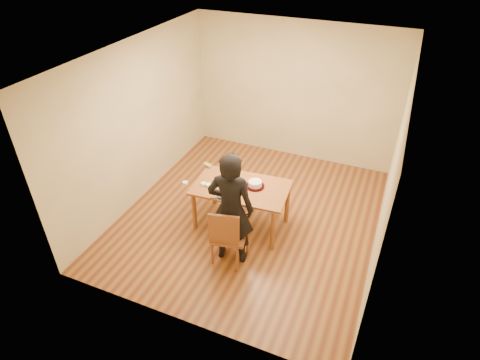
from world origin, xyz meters
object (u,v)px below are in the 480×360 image
at_px(cake_plate, 255,186).
at_px(person, 231,209).
at_px(cake, 255,184).
at_px(dining_table, 241,187).
at_px(dining_chair, 230,235).

xyz_separation_m(cake_plate, person, (-0.05, -0.81, 0.12)).
height_order(cake_plate, cake, cake).
bearing_deg(cake, dining_table, -157.75).
height_order(dining_table, dining_chair, dining_table).
height_order(dining_table, cake, cake).
height_order(dining_chair, cake, cake).
height_order(cake_plate, person, person).
bearing_deg(cake_plate, person, -93.30).
xyz_separation_m(dining_table, dining_chair, (0.15, -0.78, -0.28)).
xyz_separation_m(dining_chair, cake, (0.05, 0.86, 0.35)).
relative_size(dining_table, cake_plate, 5.10).
distance_m(dining_table, person, 0.76).
xyz_separation_m(cake_plate, cake, (0.00, 0.00, 0.04)).
bearing_deg(cake, person, -93.30).
xyz_separation_m(dining_table, cake_plate, (0.20, 0.08, 0.03)).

